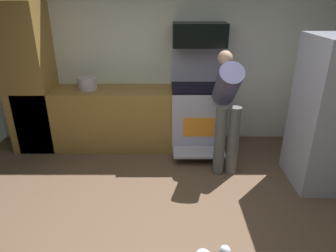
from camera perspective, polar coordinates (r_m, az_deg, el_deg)
The scene contains 8 objects.
ground_plane at distance 3.13m, azimuth -1.48°, elevation -20.43°, with size 5.20×4.80×0.02m, color brown.
wall_back at distance 4.67m, azimuth -0.87°, elevation 12.91°, with size 5.20×0.12×2.60m, color silver.
lower_cabinet_run at distance 4.67m, azimuth -12.00°, elevation 1.49°, with size 2.40×0.60×0.90m, color olive.
cabinet_column at distance 4.80m, azimuth -24.49°, elevation 8.05°, with size 0.60×0.60×2.10m, color olive.
oven_range at distance 4.55m, azimuth 5.63°, elevation 2.11°, with size 0.76×0.98×1.49m.
microwave at distance 4.36m, azimuth 6.14°, elevation 16.74°, with size 0.74×0.38×0.32m, color black.
person_cook at distance 3.88m, azimuth 11.19°, elevation 4.29°, with size 0.31×0.72×1.50m.
stock_pot at distance 4.54m, azimuth -14.84°, elevation 7.79°, with size 0.27×0.27×0.18m, color #BFB2C3.
Camera 1 is at (0.08, -2.25, 2.16)m, focal length 32.28 mm.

